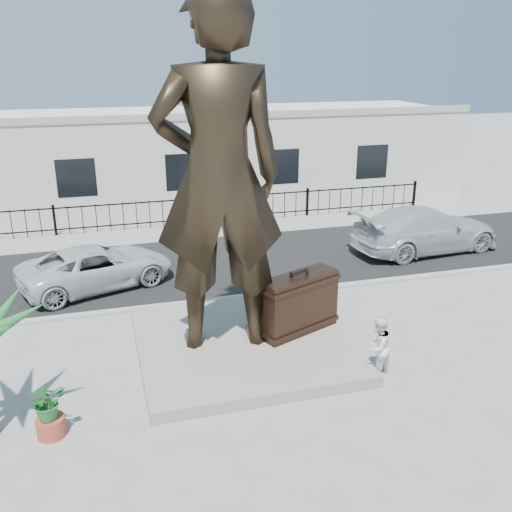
{
  "coord_description": "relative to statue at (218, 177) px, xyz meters",
  "views": [
    {
      "loc": [
        -3.68,
        -10.98,
        7.16
      ],
      "look_at": [
        0.0,
        2.0,
        2.3
      ],
      "focal_mm": 40.0,
      "sensor_mm": 36.0,
      "label": 1
    }
  ],
  "objects": [
    {
      "name": "fence",
      "position": [
        1.01,
        11.22,
        -3.85
      ],
      "size": [
        22.0,
        0.1,
        1.2
      ],
      "primitive_type": "cube",
      "color": "black",
      "rests_on": "ground"
    },
    {
      "name": "car_silver",
      "position": [
        9.07,
        5.43,
        -3.61
      ],
      "size": [
        5.94,
        2.88,
        1.67
      ],
      "primitive_type": "imported",
      "rotation": [
        0.0,
        0.0,
        1.67
      ],
      "color": "silver",
      "rests_on": "street"
    },
    {
      "name": "statue",
      "position": [
        0.0,
        0.0,
        0.0
      ],
      "size": [
        3.19,
        2.24,
        8.3
      ],
      "primitive_type": "imported",
      "rotation": [
        0.0,
        0.0,
        3.05
      ],
      "color": "#2D2216",
      "rests_on": "plinth"
    },
    {
      "name": "building",
      "position": [
        1.01,
        15.42,
        -2.25
      ],
      "size": [
        28.0,
        7.0,
        4.4
      ],
      "primitive_type": "cube",
      "color": "silver",
      "rests_on": "ground"
    },
    {
      "name": "shrub",
      "position": [
        -3.98,
        -2.41,
        -3.67
      ],
      "size": [
        0.83,
        0.76,
        0.77
      ],
      "primitive_type": "imported",
      "rotation": [
        0.0,
        0.0,
        0.27
      ],
      "color": "#226B2B",
      "rests_on": "planter"
    },
    {
      "name": "far_sidewalk",
      "position": [
        1.01,
        10.42,
        -4.44
      ],
      "size": [
        40.0,
        2.5,
        0.02
      ],
      "primitive_type": "cube",
      "color": "#9E9991",
      "rests_on": "ground"
    },
    {
      "name": "worker",
      "position": [
        2.39,
        10.48,
        -3.55
      ],
      "size": [
        1.17,
        0.72,
        1.75
      ],
      "primitive_type": "imported",
      "rotation": [
        0.0,
        0.0,
        0.06
      ],
      "color": "red",
      "rests_on": "far_sidewalk"
    },
    {
      "name": "car_white",
      "position": [
        -2.93,
        5.15,
        -3.77
      ],
      "size": [
        5.28,
        3.69,
        1.34
      ],
      "primitive_type": "imported",
      "rotation": [
        0.0,
        0.0,
        1.91
      ],
      "color": "silver",
      "rests_on": "street"
    },
    {
      "name": "tourist",
      "position": [
        3.2,
        -2.14,
        -3.7
      ],
      "size": [
        0.91,
        0.86,
        1.49
      ],
      "primitive_type": "imported",
      "rotation": [
        0.0,
        0.0,
        3.69
      ],
      "color": "white",
      "rests_on": "ground"
    },
    {
      "name": "planter",
      "position": [
        -3.98,
        -2.41,
        -4.25
      ],
      "size": [
        0.56,
        0.56,
        0.4
      ],
      "primitive_type": "cylinder",
      "color": "#AF3D2E",
      "rests_on": "ground"
    },
    {
      "name": "ground",
      "position": [
        1.01,
        -1.58,
        -4.45
      ],
      "size": [
        100.0,
        100.0,
        0.0
      ],
      "primitive_type": "plane",
      "color": "#9E9991",
      "rests_on": "ground"
    },
    {
      "name": "street",
      "position": [
        1.01,
        6.42,
        -4.45
      ],
      "size": [
        40.0,
        7.0,
        0.01
      ],
      "primitive_type": "cube",
      "color": "black",
      "rests_on": "ground"
    },
    {
      "name": "suitcase",
      "position": [
        2.01,
        -0.03,
        -3.38
      ],
      "size": [
        2.28,
        1.49,
        1.54
      ],
      "primitive_type": "cube",
      "rotation": [
        0.0,
        0.0,
        0.4
      ],
      "color": "black",
      "rests_on": "plinth"
    },
    {
      "name": "plinth",
      "position": [
        0.51,
        -0.08,
        -4.3
      ],
      "size": [
        5.2,
        5.2,
        0.3
      ],
      "primitive_type": "cube",
      "color": "gray",
      "rests_on": "ground"
    },
    {
      "name": "curb",
      "position": [
        1.01,
        2.92,
        -4.39
      ],
      "size": [
        40.0,
        0.25,
        0.12
      ],
      "primitive_type": "cube",
      "color": "#A5A399",
      "rests_on": "ground"
    }
  ]
}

